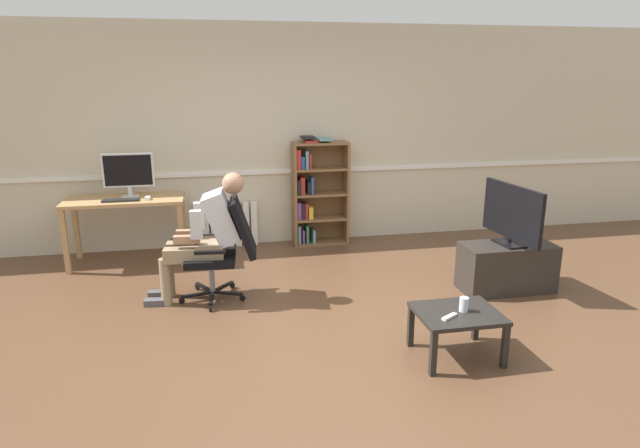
% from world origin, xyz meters
% --- Properties ---
extents(ground_plane, '(18.00, 18.00, 0.00)m').
position_xyz_m(ground_plane, '(0.00, 0.00, 0.00)').
color(ground_plane, brown).
extents(back_wall, '(12.00, 0.13, 2.70)m').
position_xyz_m(back_wall, '(0.00, 2.65, 1.35)').
color(back_wall, beige).
rests_on(back_wall, ground_plane).
extents(computer_desk, '(1.30, 0.61, 0.76)m').
position_xyz_m(computer_desk, '(-1.83, 2.15, 0.65)').
color(computer_desk, tan).
rests_on(computer_desk, ground_plane).
extents(imac_monitor, '(0.56, 0.14, 0.49)m').
position_xyz_m(imac_monitor, '(-1.78, 2.23, 1.04)').
color(imac_monitor, silver).
rests_on(imac_monitor, computer_desk).
extents(keyboard, '(0.39, 0.12, 0.02)m').
position_xyz_m(keyboard, '(-1.85, 2.01, 0.77)').
color(keyboard, black).
rests_on(keyboard, computer_desk).
extents(computer_mouse, '(0.06, 0.10, 0.03)m').
position_xyz_m(computer_mouse, '(-1.57, 2.03, 0.77)').
color(computer_mouse, white).
rests_on(computer_mouse, computer_desk).
extents(bookshelf, '(0.70, 0.29, 1.37)m').
position_xyz_m(bookshelf, '(0.41, 2.44, 0.66)').
color(bookshelf, brown).
rests_on(bookshelf, ground_plane).
extents(radiator, '(0.78, 0.08, 0.56)m').
position_xyz_m(radiator, '(-0.71, 2.54, 0.28)').
color(radiator, white).
rests_on(radiator, ground_plane).
extents(office_chair, '(0.77, 0.62, 0.99)m').
position_xyz_m(office_chair, '(-0.76, 0.87, 0.53)').
color(office_chair, black).
rests_on(office_chair, ground_plane).
extents(person_seated, '(0.98, 0.41, 1.23)m').
position_xyz_m(person_seated, '(-0.94, 0.88, 0.65)').
color(person_seated, '#937F60').
rests_on(person_seated, ground_plane).
extents(tv_stand, '(0.91, 0.42, 0.48)m').
position_xyz_m(tv_stand, '(1.99, 0.52, 0.24)').
color(tv_stand, '#2D2823').
rests_on(tv_stand, ground_plane).
extents(tv_screen, '(0.23, 0.87, 0.60)m').
position_xyz_m(tv_screen, '(1.99, 0.52, 0.79)').
color(tv_screen, black).
rests_on(tv_screen, tv_stand).
extents(coffee_table, '(0.62, 0.51, 0.37)m').
position_xyz_m(coffee_table, '(0.92, -0.62, 0.32)').
color(coffee_table, black).
rests_on(coffee_table, ground_plane).
extents(drinking_glass, '(0.07, 0.07, 0.11)m').
position_xyz_m(drinking_glass, '(0.96, -0.62, 0.43)').
color(drinking_glass, silver).
rests_on(drinking_glass, coffee_table).
extents(spare_remote, '(0.15, 0.11, 0.02)m').
position_xyz_m(spare_remote, '(0.81, -0.71, 0.38)').
color(spare_remote, white).
rests_on(spare_remote, coffee_table).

